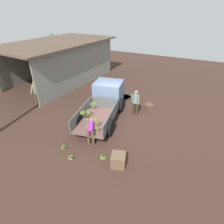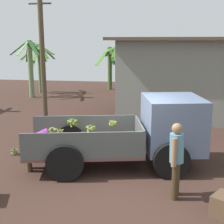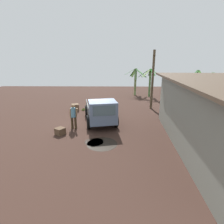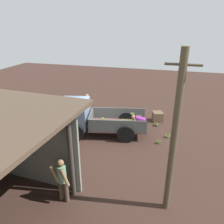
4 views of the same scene
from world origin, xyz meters
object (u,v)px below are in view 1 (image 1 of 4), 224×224
(person_bystander_near_shed, at_px, (36,91))
(banana_bunch_on_ground_0, at_px, (64,147))
(banana_bunch_on_ground_2, at_px, (71,158))
(banana_bunch_on_ground_3, at_px, (103,157))
(wooden_crate_1, at_px, (149,107))
(banana_bunch_on_ground_1, at_px, (105,158))
(person_worker_loading, at_px, (91,130))
(wooden_crate_0, at_px, (118,160))
(person_foreground_visitor, at_px, (136,101))
(cargo_truck, at_px, (106,98))

(person_bystander_near_shed, bearing_deg, banana_bunch_on_ground_0, 157.31)
(person_bystander_near_shed, bearing_deg, banana_bunch_on_ground_2, 157.66)
(banana_bunch_on_ground_2, bearing_deg, person_bystander_near_shed, 59.42)
(banana_bunch_on_ground_0, height_order, banana_bunch_on_ground_3, banana_bunch_on_ground_3)
(banana_bunch_on_ground_2, height_order, wooden_crate_1, wooden_crate_1)
(banana_bunch_on_ground_1, height_order, banana_bunch_on_ground_3, banana_bunch_on_ground_3)
(banana_bunch_on_ground_0, relative_size, wooden_crate_1, 0.47)
(person_worker_loading, bearing_deg, person_bystander_near_shed, 46.24)
(person_worker_loading, bearing_deg, wooden_crate_1, -47.02)
(wooden_crate_0, bearing_deg, banana_bunch_on_ground_1, 88.79)
(person_foreground_visitor, relative_size, wooden_crate_0, 2.77)
(banana_bunch_on_ground_3, bearing_deg, wooden_crate_0, -89.43)
(cargo_truck, xyz_separation_m, wooden_crate_1, (1.49, -2.41, -0.78))
(wooden_crate_1, bearing_deg, banana_bunch_on_ground_1, 175.47)
(banana_bunch_on_ground_0, bearing_deg, person_bystander_near_shed, 59.07)
(banana_bunch_on_ground_1, relative_size, banana_bunch_on_ground_2, 0.84)
(person_bystander_near_shed, distance_m, banana_bunch_on_ground_3, 7.30)
(person_foreground_visitor, bearing_deg, cargo_truck, -66.69)
(banana_bunch_on_ground_0, xyz_separation_m, wooden_crate_0, (0.30, -2.77, 0.18))
(wooden_crate_1, bearing_deg, banana_bunch_on_ground_2, 163.49)
(banana_bunch_on_ground_1, height_order, banana_bunch_on_ground_2, banana_bunch_on_ground_2)
(person_foreground_visitor, xyz_separation_m, wooden_crate_0, (-4.30, -0.87, -0.62))
(banana_bunch_on_ground_0, height_order, banana_bunch_on_ground_1, banana_bunch_on_ground_0)
(person_bystander_near_shed, height_order, banana_bunch_on_ground_3, person_bystander_near_shed)
(person_foreground_visitor, height_order, banana_bunch_on_ground_2, person_foreground_visitor)
(cargo_truck, height_order, person_worker_loading, cargo_truck)
(person_bystander_near_shed, distance_m, wooden_crate_0, 7.99)
(cargo_truck, distance_m, wooden_crate_1, 2.94)
(wooden_crate_0, bearing_deg, banana_bunch_on_ground_2, 109.33)
(cargo_truck, relative_size, wooden_crate_0, 8.15)
(banana_bunch_on_ground_3, relative_size, wooden_crate_0, 0.46)
(wooden_crate_0, height_order, wooden_crate_1, wooden_crate_0)
(banana_bunch_on_ground_2, bearing_deg, banana_bunch_on_ground_3, -60.97)
(banana_bunch_on_ground_2, bearing_deg, banana_bunch_on_ground_1, -61.99)
(banana_bunch_on_ground_2, height_order, wooden_crate_0, wooden_crate_0)
(banana_bunch_on_ground_3, xyz_separation_m, wooden_crate_0, (0.01, -0.75, 0.18))
(banana_bunch_on_ground_0, distance_m, banana_bunch_on_ground_2, 0.86)
(person_bystander_near_shed, bearing_deg, wooden_crate_0, 169.47)
(cargo_truck, height_order, banana_bunch_on_ground_3, cargo_truck)
(person_worker_loading, relative_size, banana_bunch_on_ground_1, 4.84)
(banana_bunch_on_ground_1, relative_size, wooden_crate_0, 0.38)
(person_worker_loading, distance_m, banana_bunch_on_ground_0, 1.53)
(wooden_crate_1, bearing_deg, cargo_truck, 121.63)
(person_worker_loading, xyz_separation_m, person_bystander_near_shed, (1.74, 5.65, 0.23))
(wooden_crate_0, bearing_deg, person_worker_loading, 66.53)
(banana_bunch_on_ground_1, xyz_separation_m, banana_bunch_on_ground_2, (-0.72, 1.35, 0.04))
(wooden_crate_0, bearing_deg, person_foreground_visitor, 11.46)
(person_worker_loading, height_order, banana_bunch_on_ground_1, person_worker_loading)
(banana_bunch_on_ground_1, bearing_deg, banana_bunch_on_ground_2, 118.01)
(person_bystander_near_shed, distance_m, banana_bunch_on_ground_1, 7.39)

